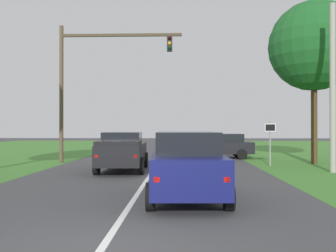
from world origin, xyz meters
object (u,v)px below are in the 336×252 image
Objects in this scene: traffic_light at (91,73)px; crossing_suv_far at (220,145)px; keep_moving_sign at (270,137)px; oak_tree_right at (314,46)px; red_suv_near at (187,165)px; pickup_truck_lead at (123,151)px; utility_pole_right at (333,88)px.

traffic_light reaches higher than crossing_suv_far.
oak_tree_right is at bearing 25.69° from keep_moving_sign.
oak_tree_right reaches higher than red_suv_near.
oak_tree_right is at bearing 20.69° from pickup_truck_lead.
oak_tree_right reaches higher than keep_moving_sign.
pickup_truck_lead is at bearing -161.26° from keep_moving_sign.
utility_pole_right is at bearing -98.43° from oak_tree_right.
keep_moving_sign is 0.54× the size of crossing_suv_far.
traffic_light reaches higher than keep_moving_sign.
keep_moving_sign is 0.26× the size of oak_tree_right.
traffic_light is 0.87× the size of oak_tree_right.
crossing_suv_far is at bearing 80.50° from red_suv_near.
oak_tree_right is (13.28, -0.13, 1.48)m from traffic_light.
oak_tree_right is 5.23m from utility_pole_right.
crossing_suv_far is 9.86m from utility_pole_right.
pickup_truck_lead is 8.26m from keep_moving_sign.
utility_pole_right is at bearing -1.46° from pickup_truck_lead.
pickup_truck_lead is at bearing 178.54° from utility_pole_right.
utility_pole_right is at bearing -19.32° from traffic_light.
oak_tree_right is 1.19× the size of utility_pole_right.
traffic_light is at bearing -155.13° from crossing_suv_far.
keep_moving_sign reaches higher than crossing_suv_far.
traffic_light is 13.36m from oak_tree_right.
crossing_suv_far is (2.55, 15.22, -0.14)m from red_suv_near.
utility_pole_right reaches higher than red_suv_near.
keep_moving_sign is 4.41m from utility_pole_right.
traffic_light is 10.07m from crossing_suv_far.
red_suv_near is at bearing -115.72° from keep_moving_sign.
crossing_suv_far is at bearing 142.72° from oak_tree_right.
utility_pole_right reaches higher than keep_moving_sign.
red_suv_near is 0.97× the size of crossing_suv_far.
traffic_light is at bearing 179.43° from oak_tree_right.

